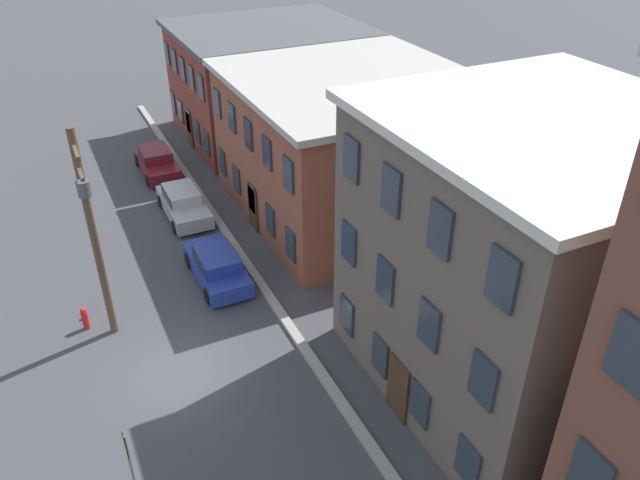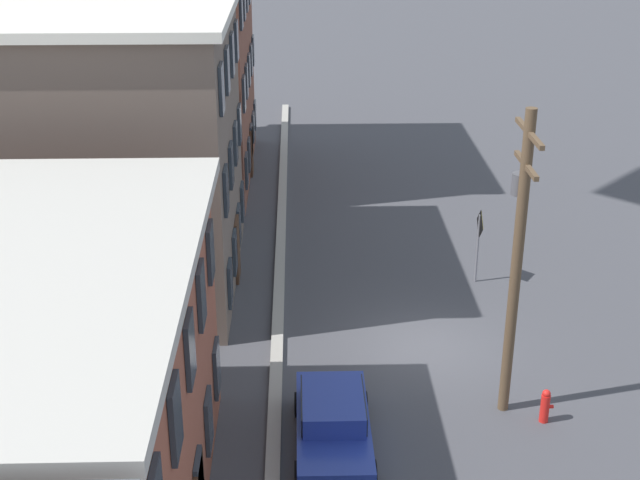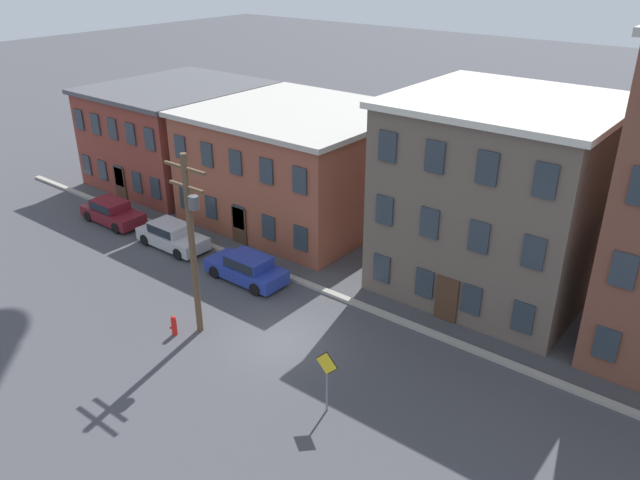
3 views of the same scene
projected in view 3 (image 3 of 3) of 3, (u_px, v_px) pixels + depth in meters
ground_plane at (279, 340)px, 27.35m from camera, size 200.00×200.00×0.00m
kerb_strip at (340, 297)px, 30.50m from camera, size 56.00×0.36×0.16m
apartment_corner at (180, 133)px, 44.92m from camera, size 10.02×11.31×6.77m
apartment_midblock at (299, 164)px, 38.55m from camera, size 11.98×11.15×6.81m
apartment_far at (499, 196)px, 30.04m from camera, size 9.92×9.64×9.45m
car_maroon at (112, 211)px, 38.55m from camera, size 4.40×1.92×1.43m
car_silver at (172, 235)px, 35.46m from camera, size 4.40×1.92×1.43m
car_blue at (247, 267)px, 31.88m from camera, size 4.40×1.92×1.43m
caution_sign at (327, 372)px, 22.44m from camera, size 1.01×0.08×2.67m
utility_pole at (192, 237)px, 26.02m from camera, size 2.40×0.44×8.27m
fire_hydrant at (174, 325)px, 27.52m from camera, size 0.24×0.34×0.96m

